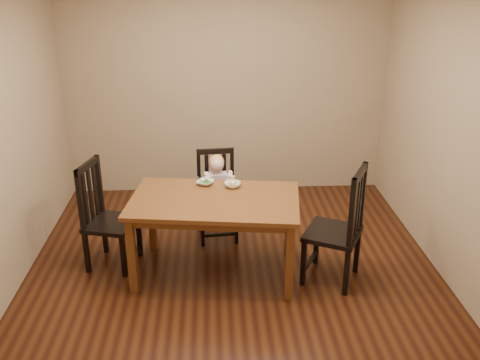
{
  "coord_description": "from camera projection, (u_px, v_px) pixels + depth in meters",
  "views": [
    {
      "loc": [
        -0.17,
        -4.55,
        2.82
      ],
      "look_at": [
        0.08,
        0.25,
        0.83
      ],
      "focal_mm": 40.0,
      "sensor_mm": 36.0,
      "label": 1
    }
  ],
  "objects": [
    {
      "name": "bowl_peas",
      "position": [
        205.0,
        183.0,
        5.24
      ],
      "size": [
        0.21,
        0.21,
        0.04
      ],
      "primitive_type": "imported",
      "rotation": [
        0.0,
        0.0,
        -0.38
      ],
      "color": "white",
      "rests_on": "dining_table"
    },
    {
      "name": "fork",
      "position": [
        201.0,
        181.0,
        5.21
      ],
      "size": [
        0.07,
        0.1,
        0.04
      ],
      "rotation": [
        0.0,
        0.0,
        0.57
      ],
      "color": "silver",
      "rests_on": "bowl_peas"
    },
    {
      "name": "bowl_veg",
      "position": [
        233.0,
        185.0,
        5.18
      ],
      "size": [
        0.21,
        0.21,
        0.05
      ],
      "primitive_type": "imported",
      "rotation": [
        0.0,
        0.0,
        0.39
      ],
      "color": "white",
      "rests_on": "dining_table"
    },
    {
      "name": "dining_table",
      "position": [
        215.0,
        207.0,
        4.97
      ],
      "size": [
        1.66,
        1.13,
        0.78
      ],
      "rotation": [
        0.0,
        0.0,
        -0.13
      ],
      "color": "#533313",
      "rests_on": "room"
    },
    {
      "name": "toddler",
      "position": [
        217.0,
        188.0,
        5.65
      ],
      "size": [
        0.31,
        0.37,
        0.48
      ],
      "primitive_type": null,
      "rotation": [
        0.0,
        0.0,
        3.23
      ],
      "color": "silver",
      "rests_on": "chair_child"
    },
    {
      "name": "room",
      "position": [
        232.0,
        137.0,
        4.77
      ],
      "size": [
        4.01,
        4.01,
        2.71
      ],
      "color": "#3D1E0C",
      "rests_on": "ground"
    },
    {
      "name": "chair_right",
      "position": [
        339.0,
        228.0,
        4.89
      ],
      "size": [
        0.64,
        0.65,
        1.14
      ],
      "rotation": [
        0.0,
        0.0,
        1.1
      ],
      "color": "black",
      "rests_on": "room"
    },
    {
      "name": "chair_child",
      "position": [
        217.0,
        197.0,
        5.74
      ],
      "size": [
        0.45,
        0.43,
        0.96
      ],
      "rotation": [
        0.0,
        0.0,
        3.23
      ],
      "color": "black",
      "rests_on": "room"
    },
    {
      "name": "chair_left",
      "position": [
        106.0,
        217.0,
        5.17
      ],
      "size": [
        0.54,
        0.56,
        1.07
      ],
      "rotation": [
        0.0,
        0.0,
        -1.83
      ],
      "color": "black",
      "rests_on": "room"
    }
  ]
}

